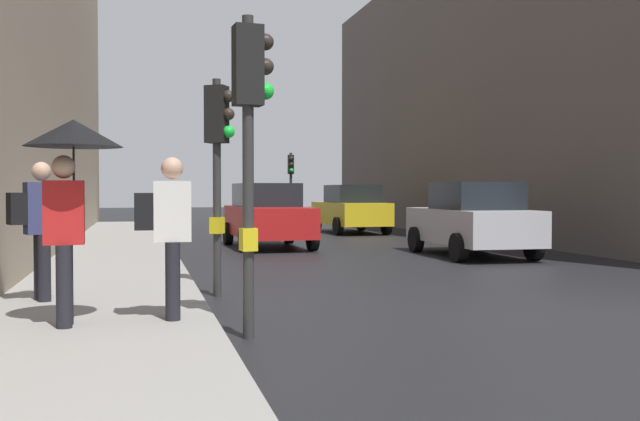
{
  "coord_description": "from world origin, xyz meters",
  "views": [
    {
      "loc": [
        -5.67,
        -8.13,
        1.57
      ],
      "look_at": [
        -0.9,
        11.18,
        1.02
      ],
      "focal_mm": 41.33,
      "sensor_mm": 36.0,
      "label": 1
    }
  ],
  "objects_px": {
    "car_red_sedan": "(268,215)",
    "pedestrian_with_black_backpack": "(168,228)",
    "traffic_light_far_median": "(291,175)",
    "pedestrian_with_grey_backpack": "(38,222)",
    "car_yellow_taxi": "(351,209)",
    "traffic_light_near_right": "(218,147)",
    "traffic_light_near_left": "(250,117)",
    "car_silver_hatchback": "(472,219)",
    "pedestrian_with_umbrella": "(71,164)"
  },
  "relations": [
    {
      "from": "traffic_light_far_median",
      "to": "car_red_sedan",
      "type": "bearing_deg",
      "value": -104.64
    },
    {
      "from": "car_silver_hatchback",
      "to": "pedestrian_with_grey_backpack",
      "type": "xyz_separation_m",
      "value": [
        -8.94,
        -6.15,
        0.29
      ]
    },
    {
      "from": "traffic_light_near_right",
      "to": "pedestrian_with_black_backpack",
      "type": "distance_m",
      "value": 3.02
    },
    {
      "from": "pedestrian_with_umbrella",
      "to": "pedestrian_with_grey_backpack",
      "type": "height_order",
      "value": "pedestrian_with_umbrella"
    },
    {
      "from": "traffic_light_near_right",
      "to": "car_yellow_taxi",
      "type": "distance_m",
      "value": 16.41
    },
    {
      "from": "traffic_light_far_median",
      "to": "pedestrian_with_umbrella",
      "type": "relative_size",
      "value": 1.5
    },
    {
      "from": "car_yellow_taxi",
      "to": "pedestrian_with_grey_backpack",
      "type": "relative_size",
      "value": 2.41
    },
    {
      "from": "traffic_light_near_left",
      "to": "pedestrian_with_umbrella",
      "type": "xyz_separation_m",
      "value": [
        -1.83,
        0.28,
        -0.5
      ]
    },
    {
      "from": "pedestrian_with_grey_backpack",
      "to": "pedestrian_with_black_backpack",
      "type": "xyz_separation_m",
      "value": [
        1.55,
        -1.74,
        0.0
      ]
    },
    {
      "from": "pedestrian_with_umbrella",
      "to": "pedestrian_with_grey_backpack",
      "type": "relative_size",
      "value": 1.21
    },
    {
      "from": "traffic_light_near_left",
      "to": "pedestrian_with_grey_backpack",
      "type": "xyz_separation_m",
      "value": [
        -2.39,
        2.2,
        -1.18
      ]
    },
    {
      "from": "car_red_sedan",
      "to": "pedestrian_with_grey_backpack",
      "type": "xyz_separation_m",
      "value": [
        -4.69,
        -10.06,
        0.29
      ]
    },
    {
      "from": "traffic_light_far_median",
      "to": "pedestrian_with_grey_backpack",
      "type": "distance_m",
      "value": 23.12
    },
    {
      "from": "car_yellow_taxi",
      "to": "pedestrian_with_grey_backpack",
      "type": "xyz_separation_m",
      "value": [
        -8.8,
        -16.01,
        0.29
      ]
    },
    {
      "from": "traffic_light_near_right",
      "to": "traffic_light_near_left",
      "type": "height_order",
      "value": "traffic_light_near_left"
    },
    {
      "from": "traffic_light_near_left",
      "to": "pedestrian_with_umbrella",
      "type": "bearing_deg",
      "value": 171.25
    },
    {
      "from": "pedestrian_with_umbrella",
      "to": "pedestrian_with_grey_backpack",
      "type": "distance_m",
      "value": 2.12
    },
    {
      "from": "car_silver_hatchback",
      "to": "traffic_light_far_median",
      "type": "bearing_deg",
      "value": 94.36
    },
    {
      "from": "traffic_light_near_right",
      "to": "pedestrian_with_black_backpack",
      "type": "height_order",
      "value": "traffic_light_near_right"
    },
    {
      "from": "pedestrian_with_black_backpack",
      "to": "pedestrian_with_grey_backpack",
      "type": "bearing_deg",
      "value": 131.8
    },
    {
      "from": "car_silver_hatchback",
      "to": "car_red_sedan",
      "type": "height_order",
      "value": "same"
    },
    {
      "from": "car_red_sedan",
      "to": "pedestrian_with_umbrella",
      "type": "relative_size",
      "value": 1.99
    },
    {
      "from": "car_silver_hatchback",
      "to": "pedestrian_with_umbrella",
      "type": "height_order",
      "value": "pedestrian_with_umbrella"
    },
    {
      "from": "car_silver_hatchback",
      "to": "car_red_sedan",
      "type": "xyz_separation_m",
      "value": [
        -4.25,
        3.91,
        0.0
      ]
    },
    {
      "from": "traffic_light_near_right",
      "to": "pedestrian_with_grey_backpack",
      "type": "height_order",
      "value": "traffic_light_near_right"
    },
    {
      "from": "car_red_sedan",
      "to": "pedestrian_with_black_backpack",
      "type": "bearing_deg",
      "value": -104.88
    },
    {
      "from": "traffic_light_near_right",
      "to": "car_silver_hatchback",
      "type": "height_order",
      "value": "traffic_light_near_right"
    },
    {
      "from": "traffic_light_near_left",
      "to": "car_yellow_taxi",
      "type": "relative_size",
      "value": 0.8
    },
    {
      "from": "pedestrian_with_black_backpack",
      "to": "traffic_light_near_right",
      "type": "bearing_deg",
      "value": 72.86
    },
    {
      "from": "traffic_light_near_right",
      "to": "car_yellow_taxi",
      "type": "xyz_separation_m",
      "value": [
        6.42,
        15.04,
        -1.33
      ]
    },
    {
      "from": "traffic_light_near_left",
      "to": "car_silver_hatchback",
      "type": "xyz_separation_m",
      "value": [
        6.55,
        8.36,
        -1.47
      ]
    },
    {
      "from": "traffic_light_near_right",
      "to": "pedestrian_with_black_backpack",
      "type": "xyz_separation_m",
      "value": [
        -0.83,
        -2.7,
        -1.05
      ]
    },
    {
      "from": "car_red_sedan",
      "to": "pedestrian_with_grey_backpack",
      "type": "distance_m",
      "value": 11.1
    },
    {
      "from": "traffic_light_near_right",
      "to": "car_silver_hatchback",
      "type": "xyz_separation_m",
      "value": [
        6.55,
        5.19,
        -1.33
      ]
    },
    {
      "from": "car_silver_hatchback",
      "to": "car_red_sedan",
      "type": "bearing_deg",
      "value": 137.41
    },
    {
      "from": "traffic_light_near_right",
      "to": "pedestrian_with_grey_backpack",
      "type": "bearing_deg",
      "value": -157.99
    },
    {
      "from": "traffic_light_far_median",
      "to": "car_red_sedan",
      "type": "height_order",
      "value": "traffic_light_far_median"
    },
    {
      "from": "traffic_light_far_median",
      "to": "pedestrian_with_grey_backpack",
      "type": "xyz_separation_m",
      "value": [
        -7.74,
        -21.76,
        -1.06
      ]
    },
    {
      "from": "car_yellow_taxi",
      "to": "pedestrian_with_black_backpack",
      "type": "height_order",
      "value": "pedestrian_with_black_backpack"
    },
    {
      "from": "car_yellow_taxi",
      "to": "pedestrian_with_grey_backpack",
      "type": "distance_m",
      "value": 18.27
    },
    {
      "from": "traffic_light_near_left",
      "to": "car_silver_hatchback",
      "type": "height_order",
      "value": "traffic_light_near_left"
    },
    {
      "from": "pedestrian_with_umbrella",
      "to": "car_yellow_taxi",
      "type": "bearing_deg",
      "value": 65.31
    },
    {
      "from": "pedestrian_with_black_backpack",
      "to": "pedestrian_with_umbrella",
      "type": "bearing_deg",
      "value": -169.39
    },
    {
      "from": "car_red_sedan",
      "to": "traffic_light_near_right",
      "type": "bearing_deg",
      "value": -104.2
    },
    {
      "from": "car_silver_hatchback",
      "to": "pedestrian_with_umbrella",
      "type": "bearing_deg",
      "value": -136.04
    },
    {
      "from": "traffic_light_near_left",
      "to": "car_yellow_taxi",
      "type": "xyz_separation_m",
      "value": [
        6.41,
        18.21,
        -1.47
      ]
    },
    {
      "from": "traffic_light_near_left",
      "to": "car_red_sedan",
      "type": "relative_size",
      "value": 0.8
    },
    {
      "from": "traffic_light_near_right",
      "to": "car_yellow_taxi",
      "type": "height_order",
      "value": "traffic_light_near_right"
    },
    {
      "from": "car_yellow_taxi",
      "to": "car_silver_hatchback",
      "type": "bearing_deg",
      "value": -89.24
    },
    {
      "from": "traffic_light_near_right",
      "to": "car_yellow_taxi",
      "type": "bearing_deg",
      "value": 66.9
    }
  ]
}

